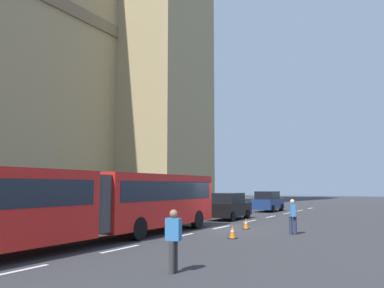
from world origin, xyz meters
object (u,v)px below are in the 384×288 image
Objects in this scene: traffic_cone_middle at (246,224)px; pedestrian_near_cones at (173,239)px; sedan_trailing at (268,201)px; pedestrian_by_kerb at (293,215)px; sedan_lead at (229,206)px; traffic_cone_west at (233,232)px; articulated_bus at (83,201)px.

traffic_cone_middle is 11.95m from pedestrian_near_cones.
pedestrian_by_kerb is at bearing -158.60° from sedan_trailing.
sedan_lead is at bearing 42.77° from pedestrian_by_kerb.
pedestrian_by_kerb is at bearing -114.49° from traffic_cone_middle.
sedan_lead is 10.52m from traffic_cone_west.
articulated_bus reaches higher than traffic_cone_middle.
pedestrian_near_cones is (-17.12, -5.68, -0.00)m from sedan_lead.
sedan_lead is 18.04m from pedestrian_near_cones.
sedan_lead is at bearing -177.52° from sedan_trailing.
traffic_cone_middle is 0.34× the size of pedestrian_by_kerb.
sedan_trailing reaches higher than traffic_cone_middle.
sedan_lead is 7.59× the size of traffic_cone_west.
articulated_bus is 32.26× the size of traffic_cone_middle.
articulated_bus is 6.60m from pedestrian_near_cones.
sedan_trailing is at bearing 0.54° from articulated_bus.
articulated_bus is 24.62m from sedan_trailing.
sedan_lead is at bearing 23.98° from traffic_cone_west.
traffic_cone_middle is at bearing -21.83° from articulated_bus.
sedan_lead reaches higher than traffic_cone_west.
traffic_cone_middle is at bearing 12.62° from traffic_cone_west.
sedan_lead is at bearing -0.87° from articulated_bus.
sedan_lead is 1.00× the size of sedan_trailing.
sedan_lead reaches higher than pedestrian_by_kerb.
articulated_bus is 9.66m from traffic_cone_middle.
pedestrian_by_kerb is (7.54, -6.46, -0.83)m from articulated_bus.
articulated_bus is 11.07× the size of pedestrian_near_cones.
pedestrian_by_kerb is (2.84, -1.98, 0.63)m from traffic_cone_west.
traffic_cone_west is at bearing -156.02° from sedan_lead.
traffic_cone_west is 1.00× the size of traffic_cone_middle.
pedestrian_by_kerb is (-6.75, -6.24, -0.00)m from sedan_lead.
articulated_bus is at bearing 64.30° from pedestrian_near_cones.
traffic_cone_west is at bearing -167.38° from traffic_cone_middle.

